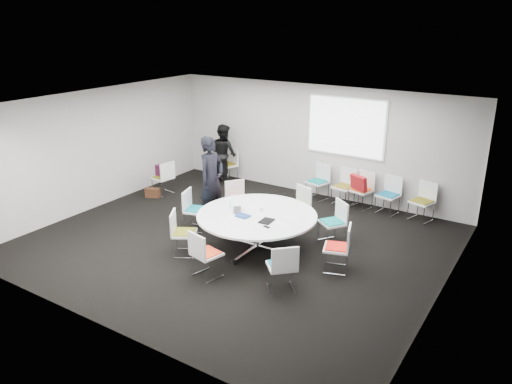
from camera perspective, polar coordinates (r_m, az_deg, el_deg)
The scene contains 31 objects.
room_shell at distance 9.73m, azimuth -1.80°, elevation 1.66°, with size 8.08×7.08×2.88m.
conference_table at distance 9.78m, azimuth 0.09°, elevation -3.52°, with size 2.34×2.34×0.73m.
projection_screen at distance 12.24m, azimuth 10.22°, elevation 7.32°, with size 1.90×0.03×1.35m, color white.
chair_ring_a at distance 9.20m, azimuth 9.21°, elevation -7.26°, with size 0.57×0.58×0.88m.
chair_ring_b at distance 10.24m, azimuth 8.71°, elevation -4.35°, with size 0.64×0.63×0.88m.
chair_ring_c at distance 10.97m, azimuth 4.70°, elevation -2.52°, with size 0.58×0.57×0.88m.
chair_ring_d at distance 11.26m, azimuth -2.11°, elevation -1.86°, with size 0.63×0.64×0.88m.
chair_ring_e at distance 10.83m, azimuth -6.86°, elevation -2.89°, with size 0.56×0.57×0.88m.
chair_ring_f at distance 9.76m, azimuth -8.21°, elevation -5.58°, with size 0.62×0.63×0.88m.
chair_ring_g at distance 8.92m, azimuth -5.69°, elevation -8.03°, with size 0.55×0.54×0.88m.
chair_ring_h at distance 8.48m, azimuth 2.97°, elevation -9.50°, with size 0.64×0.64×0.88m.
chair_back_a at distance 12.61m, azimuth 7.05°, elevation 0.41°, with size 0.56×0.55×0.88m.
chair_back_b at distance 12.35m, azimuth 9.95°, elevation -0.17°, with size 0.52×0.51×0.88m.
chair_back_c at distance 12.20m, azimuth 11.91°, elevation -0.56°, with size 0.56×0.55×0.88m.
chair_back_d at distance 12.00m, azimuth 14.81°, elevation -1.14°, with size 0.54×0.53×0.88m.
chair_back_e at distance 11.81m, azimuth 18.37°, elevation -1.84°, with size 0.57×0.56×0.88m.
chair_spare_left at distance 13.07m, azimuth -10.52°, elevation 0.91°, with size 0.51×0.52×0.88m.
chair_person_back at distance 13.96m, azimuth -3.24°, elevation 2.44°, with size 0.59×0.58×0.88m.
person_main at distance 11.02m, azimuth -5.10°, elevation 1.43°, with size 0.71×0.46×1.94m, color black.
person_back at distance 13.69m, azimuth -3.71°, elevation 4.41°, with size 0.79×0.61×1.62m, color black.
laptop at distance 9.89m, azimuth -1.86°, elevation -2.06°, with size 0.37×0.24×0.03m, color #333338.
laptop_lid at distance 9.98m, azimuth -2.90°, elevation -1.17°, with size 0.30×0.02×0.22m, color silver.
notebook_black at distance 9.38m, azimuth 1.22°, elevation -3.33°, with size 0.22×0.30×0.02m, color black.
tablet_folio at distance 9.61m, azimuth -1.50°, elevation -2.74°, with size 0.26×0.20×0.03m, color navy.
papers_right at distance 9.56m, azimuth 3.95°, elevation -2.98°, with size 0.30×0.21×0.00m, color silver.
papers_front at distance 9.26m, azimuth 2.87°, elevation -3.71°, with size 0.30×0.21×0.00m, color white.
cup at distance 9.85m, azimuth 0.61°, elevation -1.96°, with size 0.08×0.08×0.09m, color white.
phone at distance 9.14m, azimuth 1.23°, elevation -4.01°, with size 0.14×0.07×0.01m, color black.
maroon_bag at distance 12.97m, azimuth -10.65°, elevation 2.36°, with size 0.40×0.14×0.28m, color #42112A.
brown_bag at distance 12.95m, azimuth -11.73°, elevation -0.08°, with size 0.36×0.16×0.24m, color #422415.
red_jacket at distance 11.86m, azimuth 11.64°, elevation 1.05°, with size 0.44×0.10×0.35m, color maroon.
Camera 1 is at (5.34, -7.62, 4.41)m, focal length 35.00 mm.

